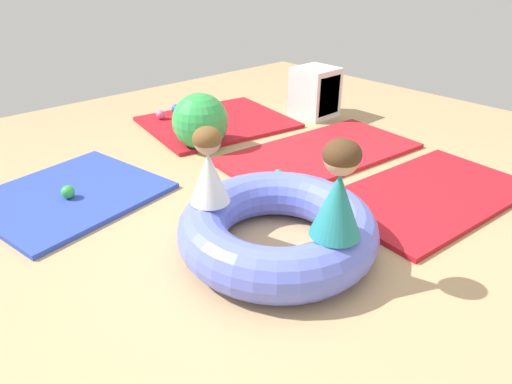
# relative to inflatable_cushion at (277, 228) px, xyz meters

# --- Properties ---
(ground_plane) EXTENTS (8.00, 8.00, 0.00)m
(ground_plane) POSITION_rel_inflatable_cushion_xyz_m (0.15, 0.05, -0.16)
(ground_plane) COLOR tan
(gym_mat_center_rear) EXTENTS (1.69, 1.50, 0.04)m
(gym_mat_center_rear) POSITION_rel_inflatable_cushion_xyz_m (1.21, 2.18, -0.14)
(gym_mat_center_rear) COLOR #B21923
(gym_mat_center_rear) RESTS_ON ground
(gym_mat_near_right) EXTENTS (1.44, 1.35, 0.04)m
(gym_mat_near_right) POSITION_rel_inflatable_cushion_xyz_m (-0.70, 1.59, -0.14)
(gym_mat_near_right) COLOR #2D47B7
(gym_mat_near_right) RESTS_ON ground
(gym_mat_far_left) EXTENTS (1.74, 1.10, 0.04)m
(gym_mat_far_left) POSITION_rel_inflatable_cushion_xyz_m (1.38, -0.30, -0.14)
(gym_mat_far_left) COLOR #B21923
(gym_mat_far_left) RESTS_ON ground
(gym_mat_front) EXTENTS (1.99, 1.14, 0.04)m
(gym_mat_front) POSITION_rel_inflatable_cushion_xyz_m (1.38, 0.82, -0.14)
(gym_mat_front) COLOR red
(gym_mat_front) RESTS_ON ground
(inflatable_cushion) EXTENTS (1.26, 1.26, 0.31)m
(inflatable_cushion) POSITION_rel_inflatable_cushion_xyz_m (0.00, 0.00, 0.00)
(inflatable_cushion) COLOR #6070E5
(inflatable_cushion) RESTS_ON ground
(child_in_white) EXTENTS (0.35, 0.35, 0.49)m
(child_in_white) POSITION_rel_inflatable_cushion_xyz_m (-0.26, 0.34, 0.40)
(child_in_white) COLOR white
(child_in_white) RESTS_ON inflatable_cushion
(child_in_teal) EXTENTS (0.37, 0.37, 0.56)m
(child_in_teal) POSITION_rel_inflatable_cushion_xyz_m (0.02, -0.43, 0.43)
(child_in_teal) COLOR teal
(child_in_teal) RESTS_ON inflatable_cushion
(play_ball_blue) EXTENTS (0.11, 0.11, 0.11)m
(play_ball_blue) POSITION_rel_inflatable_cushion_xyz_m (1.02, 2.71, -0.06)
(play_ball_blue) COLOR blue
(play_ball_blue) RESTS_ON gym_mat_center_rear
(play_ball_red) EXTENTS (0.06, 0.06, 0.06)m
(play_ball_red) POSITION_rel_inflatable_cushion_xyz_m (0.56, 0.58, -0.09)
(play_ball_red) COLOR red
(play_ball_red) RESTS_ON gym_mat_front
(play_ball_teal) EXTENTS (0.08, 0.08, 0.08)m
(play_ball_teal) POSITION_rel_inflatable_cushion_xyz_m (0.68, 0.67, -0.08)
(play_ball_teal) COLOR teal
(play_ball_teal) RESTS_ON gym_mat_front
(play_ball_pink) EXTENTS (0.10, 0.10, 0.10)m
(play_ball_pink) POSITION_rel_inflatable_cushion_xyz_m (0.77, 2.65, -0.07)
(play_ball_pink) COLOR pink
(play_ball_pink) RESTS_ON gym_mat_center_rear
(play_ball_green) EXTENTS (0.10, 0.10, 0.10)m
(play_ball_green) POSITION_rel_inflatable_cushion_xyz_m (-0.74, 1.51, -0.07)
(play_ball_green) COLOR green
(play_ball_green) RESTS_ON gym_mat_near_right
(play_ball_yellow) EXTENTS (0.08, 0.08, 0.08)m
(play_ball_yellow) POSITION_rel_inflatable_cushion_xyz_m (0.93, 2.37, -0.08)
(play_ball_yellow) COLOR yellow
(play_ball_yellow) RESTS_ON gym_mat_center_rear
(exercise_ball_large) EXTENTS (0.54, 0.54, 0.54)m
(exercise_ball_large) POSITION_rel_inflatable_cushion_xyz_m (0.67, 1.73, 0.11)
(exercise_ball_large) COLOR green
(exercise_ball_large) RESTS_ON ground
(storage_cube) EXTENTS (0.44, 0.44, 0.56)m
(storage_cube) POSITION_rel_inflatable_cushion_xyz_m (2.24, 1.63, 0.12)
(storage_cube) COLOR silver
(storage_cube) RESTS_ON ground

